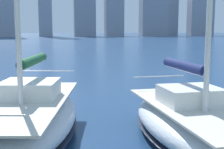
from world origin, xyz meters
The scene contains 3 objects.
city_skyline centered at (4.04, -159.63, 16.07)m, with size 168.18×21.18×49.54m.
sailboat_navy centered at (-2.10, -5.64, 0.69)m, with size 3.35×7.29×10.49m.
sailboat_forest centered at (3.08, -6.88, 0.75)m, with size 4.28×8.04×10.95m.
Camera 1 is at (2.03, 3.16, 3.57)m, focal length 50.00 mm.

